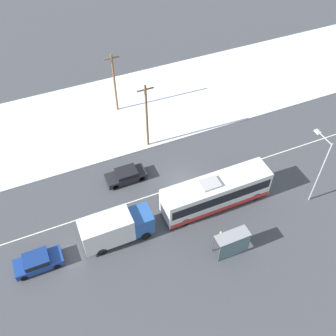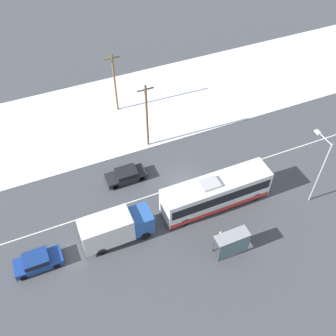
# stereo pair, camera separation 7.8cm
# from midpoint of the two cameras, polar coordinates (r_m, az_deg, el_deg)

# --- Properties ---
(ground_plane) EXTENTS (120.00, 120.00, 0.00)m
(ground_plane) POSITION_cam_midpoint_polar(r_m,az_deg,el_deg) (40.50, 2.31, -2.41)
(ground_plane) COLOR #424449
(snow_lot) EXTENTS (80.00, 14.76, 0.12)m
(snow_lot) POSITION_cam_midpoint_polar(r_m,az_deg,el_deg) (49.72, -4.43, 8.80)
(snow_lot) COLOR white
(snow_lot) RESTS_ON ground_plane
(lane_marking_center) EXTENTS (60.00, 0.12, 0.00)m
(lane_marking_center) POSITION_cam_midpoint_polar(r_m,az_deg,el_deg) (40.50, 2.31, -2.40)
(lane_marking_center) COLOR silver
(lane_marking_center) RESTS_ON ground_plane
(city_bus) EXTENTS (10.71, 2.57, 3.48)m
(city_bus) POSITION_cam_midpoint_polar(r_m,az_deg,el_deg) (37.87, 6.92, -3.55)
(city_bus) COLOR white
(city_bus) RESTS_ON ground_plane
(box_truck) EXTENTS (6.46, 2.30, 3.14)m
(box_truck) POSITION_cam_midpoint_polar(r_m,az_deg,el_deg) (35.47, -7.74, -8.58)
(box_truck) COLOR silver
(box_truck) RESTS_ON ground_plane
(sedan_car) EXTENTS (4.13, 1.80, 1.31)m
(sedan_car) POSITION_cam_midpoint_polar(r_m,az_deg,el_deg) (40.60, -6.16, -1.00)
(sedan_car) COLOR black
(sedan_car) RESTS_ON ground_plane
(parked_car_near_truck) EXTENTS (4.08, 1.80, 1.43)m
(parked_car_near_truck) POSITION_cam_midpoint_polar(r_m,az_deg,el_deg) (36.24, -18.44, -12.71)
(parked_car_near_truck) COLOR navy
(parked_car_near_truck) RESTS_ON ground_plane
(pedestrian_at_stop) EXTENTS (0.59, 0.26, 1.63)m
(pedestrian_at_stop) POSITION_cam_midpoint_polar(r_m,az_deg,el_deg) (35.85, 7.57, -9.72)
(pedestrian_at_stop) COLOR #23232D
(pedestrian_at_stop) RESTS_ON ground_plane
(bus_shelter) EXTENTS (3.04, 1.20, 2.40)m
(bus_shelter) POSITION_cam_midpoint_polar(r_m,az_deg,el_deg) (34.81, 9.41, -10.63)
(bus_shelter) COLOR gray
(bus_shelter) RESTS_ON ground_plane
(streetlamp) EXTENTS (0.36, 2.28, 7.66)m
(streetlamp) POSITION_cam_midpoint_polar(r_m,az_deg,el_deg) (38.45, 21.11, 0.59)
(streetlamp) COLOR #9EA3A8
(streetlamp) RESTS_ON ground_plane
(utility_pole_roadside) EXTENTS (1.80, 0.24, 8.12)m
(utility_pole_roadside) POSITION_cam_midpoint_polar(r_m,az_deg,el_deg) (41.73, -3.16, 7.54)
(utility_pole_roadside) COLOR brown
(utility_pole_roadside) RESTS_ON ground_plane
(utility_pole_snowlot) EXTENTS (1.80, 0.24, 7.77)m
(utility_pole_snowlot) POSITION_cam_midpoint_polar(r_m,az_deg,el_deg) (47.22, -7.82, 12.20)
(utility_pole_snowlot) COLOR brown
(utility_pole_snowlot) RESTS_ON ground_plane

